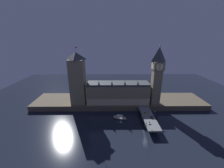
{
  "coord_description": "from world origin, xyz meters",
  "views": [
    {
      "loc": [
        -10.94,
        -128.19,
        82.98
      ],
      "look_at": [
        -9.52,
        20.0,
        33.99
      ],
      "focal_mm": 22.0,
      "sensor_mm": 36.0,
      "label": 1
    }
  ],
  "objects_px": {
    "clock_tower": "(157,74)",
    "car_northbound_lead": "(145,113)",
    "street_lamp_mid": "(155,113)",
    "victoria_tower": "(78,78)",
    "street_lamp_near": "(147,122)",
    "pedestrian_mid_walk": "(153,115)",
    "car_southbound_lead": "(152,117)",
    "pedestrian_near_rail": "(146,123)",
    "boat_upstream": "(120,118)",
    "car_northbound_trail": "(149,123)",
    "pedestrian_far_rail": "(142,112)"
  },
  "relations": [
    {
      "from": "street_lamp_mid",
      "to": "clock_tower",
      "type": "bearing_deg",
      "value": 73.58
    },
    {
      "from": "car_southbound_lead",
      "to": "street_lamp_near",
      "type": "xyz_separation_m",
      "value": [
        -8.52,
        -12.38,
        3.47
      ]
    },
    {
      "from": "victoria_tower",
      "to": "pedestrian_near_rail",
      "type": "xyz_separation_m",
      "value": [
        73.32,
        -47.47,
        -30.4
      ]
    },
    {
      "from": "pedestrian_near_rail",
      "to": "street_lamp_near",
      "type": "height_order",
      "value": "street_lamp_near"
    },
    {
      "from": "boat_upstream",
      "to": "street_lamp_near",
      "type": "bearing_deg",
      "value": -42.1
    },
    {
      "from": "street_lamp_mid",
      "to": "pedestrian_far_rail",
      "type": "bearing_deg",
      "value": 140.94
    },
    {
      "from": "street_lamp_mid",
      "to": "victoria_tower",
      "type": "bearing_deg",
      "value": 157.44
    },
    {
      "from": "car_southbound_lead",
      "to": "boat_upstream",
      "type": "distance_m",
      "value": 33.75
    },
    {
      "from": "car_southbound_lead",
      "to": "car_northbound_trail",
      "type": "bearing_deg",
      "value": -121.18
    },
    {
      "from": "victoria_tower",
      "to": "car_southbound_lead",
      "type": "bearing_deg",
      "value": -24.7
    },
    {
      "from": "boat_upstream",
      "to": "pedestrian_near_rail",
      "type": "bearing_deg",
      "value": -38.29
    },
    {
      "from": "car_northbound_trail",
      "to": "pedestrian_near_rail",
      "type": "bearing_deg",
      "value": -158.67
    },
    {
      "from": "car_northbound_lead",
      "to": "car_southbound_lead",
      "type": "bearing_deg",
      "value": -56.41
    },
    {
      "from": "car_northbound_trail",
      "to": "car_southbound_lead",
      "type": "bearing_deg",
      "value": 58.82
    },
    {
      "from": "clock_tower",
      "to": "street_lamp_near",
      "type": "relative_size",
      "value": 10.6
    },
    {
      "from": "pedestrian_near_rail",
      "to": "pedestrian_far_rail",
      "type": "height_order",
      "value": "pedestrian_far_rail"
    },
    {
      "from": "clock_tower",
      "to": "car_northbound_lead",
      "type": "distance_m",
      "value": 47.98
    },
    {
      "from": "car_northbound_lead",
      "to": "street_lamp_near",
      "type": "height_order",
      "value": "street_lamp_near"
    },
    {
      "from": "car_northbound_lead",
      "to": "street_lamp_near",
      "type": "distance_m",
      "value": 21.05
    },
    {
      "from": "victoria_tower",
      "to": "pedestrian_mid_walk",
      "type": "relative_size",
      "value": 40.13
    },
    {
      "from": "clock_tower",
      "to": "pedestrian_mid_walk",
      "type": "relative_size",
      "value": 41.04
    },
    {
      "from": "car_northbound_lead",
      "to": "street_lamp_near",
      "type": "bearing_deg",
      "value": -98.61
    },
    {
      "from": "boat_upstream",
      "to": "clock_tower",
      "type": "bearing_deg",
      "value": 29.36
    },
    {
      "from": "car_northbound_lead",
      "to": "street_lamp_near",
      "type": "relative_size",
      "value": 0.62
    },
    {
      "from": "car_southbound_lead",
      "to": "street_lamp_near",
      "type": "distance_m",
      "value": 15.42
    },
    {
      "from": "car_southbound_lead",
      "to": "pedestrian_near_rail",
      "type": "relative_size",
      "value": 2.35
    },
    {
      "from": "victoria_tower",
      "to": "pedestrian_mid_walk",
      "type": "height_order",
      "value": "victoria_tower"
    },
    {
      "from": "pedestrian_near_rail",
      "to": "pedestrian_mid_walk",
      "type": "distance_m",
      "value": 18.52
    },
    {
      "from": "car_northbound_trail",
      "to": "pedestrian_mid_walk",
      "type": "relative_size",
      "value": 2.43
    },
    {
      "from": "car_northbound_trail",
      "to": "pedestrian_far_rail",
      "type": "distance_m",
      "value": 20.59
    },
    {
      "from": "car_northbound_lead",
      "to": "boat_upstream",
      "type": "relative_size",
      "value": 0.26
    },
    {
      "from": "pedestrian_mid_walk",
      "to": "car_northbound_trail",
      "type": "bearing_deg",
      "value": -120.2
    },
    {
      "from": "car_northbound_lead",
      "to": "car_southbound_lead",
      "type": "height_order",
      "value": "car_northbound_lead"
    },
    {
      "from": "street_lamp_near",
      "to": "pedestrian_far_rail",
      "type": "bearing_deg",
      "value": 89.04
    },
    {
      "from": "pedestrian_near_rail",
      "to": "street_lamp_near",
      "type": "relative_size",
      "value": 0.27
    },
    {
      "from": "clock_tower",
      "to": "car_northbound_trail",
      "type": "height_order",
      "value": "clock_tower"
    },
    {
      "from": "victoria_tower",
      "to": "street_lamp_near",
      "type": "relative_size",
      "value": 10.36
    },
    {
      "from": "car_northbound_lead",
      "to": "pedestrian_mid_walk",
      "type": "bearing_deg",
      "value": -21.18
    },
    {
      "from": "street_lamp_near",
      "to": "boat_upstream",
      "type": "xyz_separation_m",
      "value": [
        -23.56,
        21.28,
        -9.02
      ]
    },
    {
      "from": "victoria_tower",
      "to": "car_northbound_lead",
      "type": "distance_m",
      "value": 87.06
    },
    {
      "from": "clock_tower",
      "to": "pedestrian_near_rail",
      "type": "bearing_deg",
      "value": -115.05
    },
    {
      "from": "pedestrian_mid_walk",
      "to": "pedestrian_far_rail",
      "type": "height_order",
      "value": "pedestrian_far_rail"
    },
    {
      "from": "car_northbound_lead",
      "to": "boat_upstream",
      "type": "distance_m",
      "value": 27.25
    },
    {
      "from": "victoria_tower",
      "to": "pedestrian_far_rail",
      "type": "relative_size",
      "value": 38.13
    },
    {
      "from": "victoria_tower",
      "to": "street_lamp_mid",
      "type": "height_order",
      "value": "victoria_tower"
    },
    {
      "from": "car_southbound_lead",
      "to": "clock_tower",
      "type": "bearing_deg",
      "value": 69.9
    },
    {
      "from": "car_southbound_lead",
      "to": "pedestrian_far_rail",
      "type": "distance_m",
      "value": 14.05
    },
    {
      "from": "boat_upstream",
      "to": "pedestrian_mid_walk",
      "type": "bearing_deg",
      "value": -6.39
    },
    {
      "from": "car_southbound_lead",
      "to": "pedestrian_mid_walk",
      "type": "height_order",
      "value": "pedestrian_mid_walk"
    },
    {
      "from": "victoria_tower",
      "to": "street_lamp_mid",
      "type": "distance_m",
      "value": 95.54
    }
  ]
}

